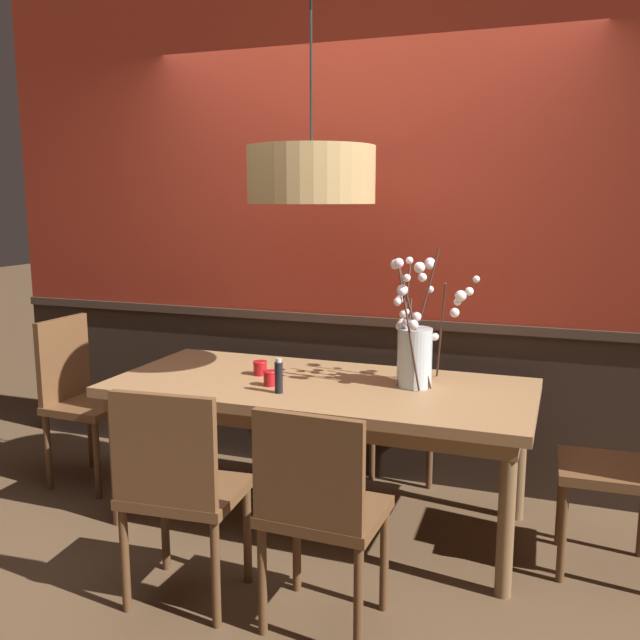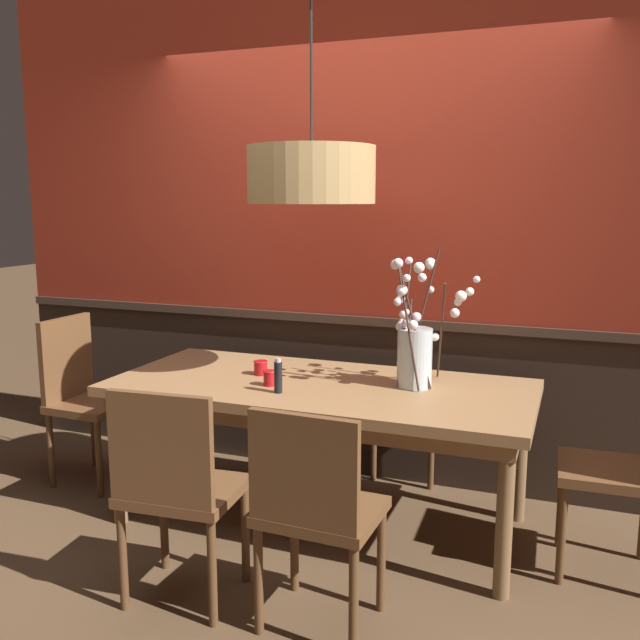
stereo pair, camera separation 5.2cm
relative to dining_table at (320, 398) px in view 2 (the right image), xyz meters
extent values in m
plane|color=brown|center=(0.00, 0.00, -0.65)|extent=(24.00, 24.00, 0.00)
cube|color=#2D2119|center=(0.00, 0.72, -0.19)|extent=(4.75, 0.12, 0.92)
cube|color=#3E2E24|center=(0.00, 0.71, 0.29)|extent=(4.75, 0.14, 0.05)
cube|color=maroon|center=(0.00, 0.72, 1.28)|extent=(4.75, 0.12, 2.02)
cube|color=#997047|center=(0.00, 0.00, 0.06)|extent=(2.09, 0.94, 0.05)
cube|color=brown|center=(0.00, 0.00, -0.01)|extent=(1.98, 0.83, 0.08)
cylinder|color=brown|center=(-0.95, -0.38, -0.31)|extent=(0.07, 0.07, 0.69)
cylinder|color=brown|center=(0.95, -0.38, -0.31)|extent=(0.07, 0.07, 0.69)
cylinder|color=brown|center=(-0.95, 0.38, -0.31)|extent=(0.07, 0.07, 0.69)
cylinder|color=brown|center=(0.95, 0.38, -0.31)|extent=(0.07, 0.07, 0.69)
cube|color=brown|center=(-0.28, -0.83, -0.19)|extent=(0.48, 0.43, 0.04)
cube|color=brown|center=(-0.27, -1.00, 0.05)|extent=(0.43, 0.07, 0.44)
cylinder|color=brown|center=(-0.49, -0.68, -0.43)|extent=(0.04, 0.04, 0.44)
cylinder|color=brown|center=(-0.10, -0.65, -0.43)|extent=(0.04, 0.04, 0.44)
cylinder|color=brown|center=(-0.46, -1.01, -0.43)|extent=(0.04, 0.04, 0.44)
cylinder|color=brown|center=(-0.07, -0.98, -0.43)|extent=(0.04, 0.04, 0.44)
cube|color=brown|center=(-1.41, 0.01, -0.19)|extent=(0.42, 0.43, 0.04)
cube|color=brown|center=(-1.60, 0.02, 0.07)|extent=(0.05, 0.40, 0.48)
cylinder|color=brown|center=(-1.24, 0.19, -0.43)|extent=(0.04, 0.04, 0.44)
cylinder|color=brown|center=(-1.25, -0.17, -0.43)|extent=(0.04, 0.04, 0.44)
cylinder|color=brown|center=(-1.58, 0.20, -0.43)|extent=(0.04, 0.04, 0.44)
cylinder|color=brown|center=(-1.59, -0.16, -0.43)|extent=(0.04, 0.04, 0.44)
cube|color=brown|center=(-0.32, 0.82, -0.20)|extent=(0.47, 0.47, 0.04)
cube|color=brown|center=(-0.30, 1.02, 0.06)|extent=(0.42, 0.07, 0.47)
cylinder|color=brown|center=(-0.15, 0.62, -0.44)|extent=(0.04, 0.04, 0.44)
cylinder|color=brown|center=(-0.52, 0.65, -0.44)|extent=(0.04, 0.04, 0.44)
cylinder|color=brown|center=(-0.12, 1.00, -0.44)|extent=(0.04, 0.04, 0.44)
cylinder|color=brown|center=(-0.49, 1.03, -0.44)|extent=(0.04, 0.04, 0.44)
cube|color=brown|center=(1.35, -0.01, -0.19)|extent=(0.43, 0.42, 0.04)
cylinder|color=brown|center=(1.18, -0.18, -0.43)|extent=(0.04, 0.04, 0.45)
cylinder|color=brown|center=(1.16, 0.16, -0.43)|extent=(0.04, 0.04, 0.45)
cube|color=brown|center=(0.28, 0.78, -0.19)|extent=(0.41, 0.44, 0.04)
cube|color=brown|center=(0.29, 0.98, 0.07)|extent=(0.38, 0.04, 0.48)
cylinder|color=brown|center=(0.45, 0.59, -0.43)|extent=(0.04, 0.04, 0.44)
cylinder|color=brown|center=(0.11, 0.60, -0.43)|extent=(0.04, 0.04, 0.44)
cylinder|color=brown|center=(0.46, 0.96, -0.43)|extent=(0.04, 0.04, 0.44)
cylinder|color=brown|center=(0.12, 0.97, -0.43)|extent=(0.04, 0.04, 0.44)
cube|color=brown|center=(0.31, -0.80, -0.19)|extent=(0.46, 0.40, 0.04)
cube|color=brown|center=(0.31, -0.97, 0.04)|extent=(0.42, 0.05, 0.42)
cylinder|color=brown|center=(0.13, -0.63, -0.44)|extent=(0.04, 0.04, 0.44)
cylinder|color=brown|center=(0.51, -0.65, -0.44)|extent=(0.04, 0.04, 0.44)
cylinder|color=brown|center=(0.12, -0.96, -0.44)|extent=(0.04, 0.04, 0.44)
cylinder|color=brown|center=(0.50, -0.97, -0.44)|extent=(0.04, 0.04, 0.44)
cylinder|color=silver|center=(0.45, 0.10, 0.23)|extent=(0.17, 0.17, 0.29)
cylinder|color=silver|center=(0.45, 0.10, 0.12)|extent=(0.15, 0.15, 0.06)
cylinder|color=#472D23|center=(0.46, 0.21, 0.42)|extent=(0.17, 0.02, 0.67)
sphere|color=white|center=(0.50, 0.24, 0.54)|extent=(0.03, 0.03, 0.03)
sphere|color=white|center=(0.49, 0.24, 0.67)|extent=(0.05, 0.05, 0.05)
sphere|color=white|center=(0.49, 0.25, 0.67)|extent=(0.05, 0.05, 0.05)
cylinder|color=#472D23|center=(0.56, 0.18, 0.34)|extent=(0.09, 0.30, 0.52)
sphere|color=white|center=(0.65, 0.19, 0.53)|extent=(0.06, 0.06, 0.06)
sphere|color=white|center=(0.69, 0.25, 0.54)|extent=(0.04, 0.04, 0.04)
sphere|color=white|center=(0.72, 0.21, 0.61)|extent=(0.03, 0.03, 0.03)
sphere|color=white|center=(0.63, 0.16, 0.45)|extent=(0.05, 0.05, 0.05)
sphere|color=white|center=(0.64, 0.21, 0.49)|extent=(0.04, 0.04, 0.04)
sphere|color=white|center=(0.54, 0.17, 0.32)|extent=(0.04, 0.04, 0.04)
cylinder|color=#472D23|center=(0.44, 0.02, 0.39)|extent=(0.13, 0.04, 0.61)
sphere|color=white|center=(0.41, -0.02, 0.57)|extent=(0.05, 0.05, 0.05)
sphere|color=white|center=(0.41, -0.02, 0.57)|extent=(0.04, 0.04, 0.04)
sphere|color=white|center=(0.47, 0.00, 0.40)|extent=(0.05, 0.05, 0.05)
sphere|color=white|center=(0.40, -0.06, 0.70)|extent=(0.05, 0.05, 0.05)
sphere|color=white|center=(0.45, -0.03, 0.71)|extent=(0.03, 0.03, 0.03)
cylinder|color=#472D23|center=(0.41, 0.14, 0.29)|extent=(0.01, 0.10, 0.42)
sphere|color=white|center=(0.37, 0.13, 0.51)|extent=(0.04, 0.04, 0.04)
sphere|color=white|center=(0.36, 0.12, 0.49)|extent=(0.04, 0.04, 0.04)
sphere|color=white|center=(0.38, 0.15, 0.38)|extent=(0.06, 0.06, 0.06)
sphere|color=white|center=(0.44, 0.13, 0.30)|extent=(0.03, 0.03, 0.03)
sphere|color=white|center=(0.40, 0.16, 0.30)|extent=(0.03, 0.03, 0.03)
sphere|color=white|center=(0.36, 0.17, 0.50)|extent=(0.04, 0.04, 0.04)
cylinder|color=#472D23|center=(0.40, 0.09, 0.39)|extent=(0.04, 0.10, 0.61)
sphere|color=white|center=(0.42, 0.06, 0.40)|extent=(0.05, 0.05, 0.05)
sphere|color=white|center=(0.40, 0.12, 0.45)|extent=(0.03, 0.03, 0.03)
sphere|color=white|center=(0.41, 0.10, 0.61)|extent=(0.04, 0.04, 0.04)
sphere|color=white|center=(0.38, 0.09, 0.38)|extent=(0.05, 0.05, 0.05)
sphere|color=white|center=(0.35, 0.09, 0.68)|extent=(0.05, 0.05, 0.05)
sphere|color=white|center=(0.41, 0.06, 0.44)|extent=(0.04, 0.04, 0.04)
cylinder|color=#472D23|center=(0.46, 0.05, 0.38)|extent=(0.17, 0.04, 0.59)
sphere|color=white|center=(0.50, 0.02, 0.63)|extent=(0.04, 0.04, 0.04)
sphere|color=white|center=(0.50, -0.04, 0.68)|extent=(0.05, 0.05, 0.05)
sphere|color=white|center=(0.46, 0.07, 0.43)|extent=(0.05, 0.05, 0.05)
cylinder|color=red|center=(-0.35, 0.04, 0.12)|extent=(0.07, 0.07, 0.07)
torus|color=red|center=(-0.35, 0.04, 0.15)|extent=(0.08, 0.08, 0.01)
cylinder|color=silver|center=(-0.35, 0.04, 0.11)|extent=(0.05, 0.05, 0.04)
cylinder|color=red|center=(-0.21, -0.13, 0.12)|extent=(0.06, 0.06, 0.08)
torus|color=red|center=(-0.21, -0.13, 0.15)|extent=(0.07, 0.07, 0.01)
cylinder|color=silver|center=(-0.21, -0.13, 0.11)|extent=(0.04, 0.04, 0.04)
cylinder|color=black|center=(-0.12, -0.23, 0.15)|extent=(0.04, 0.04, 0.15)
cylinder|color=beige|center=(-0.12, -0.23, 0.24)|extent=(0.03, 0.03, 0.02)
cylinder|color=tan|center=(-0.05, 0.03, 1.10)|extent=(0.62, 0.62, 0.27)
sphere|color=#F9EAB7|center=(-0.05, 0.03, 1.06)|extent=(0.14, 0.14, 0.14)
cylinder|color=black|center=(-0.05, 0.03, 1.76)|extent=(0.01, 0.01, 1.05)
camera|label=1|loc=(1.13, -3.12, 0.98)|focal=38.52mm
camera|label=2|loc=(1.18, -3.10, 0.98)|focal=38.52mm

